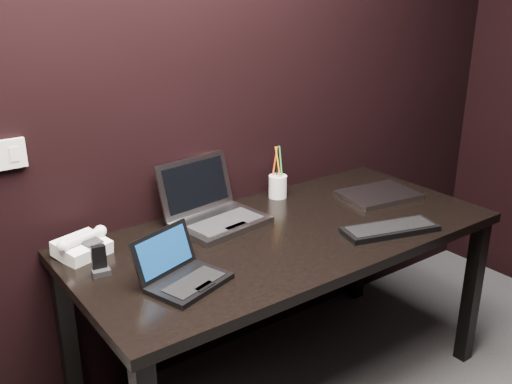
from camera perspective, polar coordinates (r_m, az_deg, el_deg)
wall_back at (r=2.26m, az=-9.22°, el=10.76°), size 4.00×0.00×4.00m
wall_switch at (r=2.09m, az=-24.01°, el=3.38°), size 0.15×0.02×0.10m
desk at (r=2.30m, az=3.06°, el=-5.64°), size 1.70×0.80×0.74m
netbook at (r=1.89m, az=-7.40°, el=-8.10°), size 0.31×0.29×0.16m
silver_laptop at (r=2.32m, az=-4.22°, el=-1.99°), size 0.40×0.37×0.25m
ext_keyboard at (r=2.31m, az=13.25°, el=-3.62°), size 0.41×0.23×0.02m
closed_laptop at (r=2.66m, az=12.14°, el=-0.27°), size 0.36×0.29×0.02m
desk_phone at (r=2.14m, az=-17.00°, el=-5.19°), size 0.21×0.19×0.10m
mobile_phone at (r=2.00m, az=-15.37°, el=-6.92°), size 0.06×0.06×0.10m
pen_cup at (r=2.59m, az=2.19°, el=0.66°), size 0.09×0.09×0.24m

